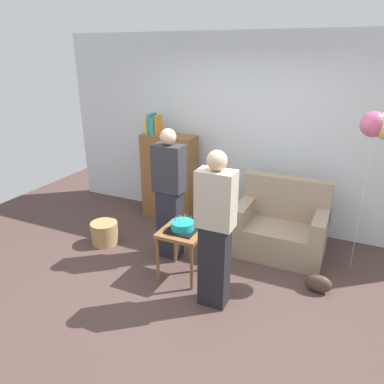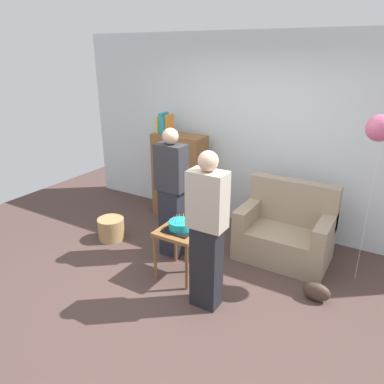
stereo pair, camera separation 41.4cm
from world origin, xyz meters
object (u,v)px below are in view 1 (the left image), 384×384
(person_blowing_candles, at_px, (169,194))
(handbag, at_px, (318,284))
(birthday_cake, at_px, (183,226))
(balloon_bunch, at_px, (382,125))
(wicker_basket, at_px, (105,233))
(bookshelf, at_px, (169,176))
(side_table, at_px, (183,237))
(couch, at_px, (281,228))
(person_holding_cake, at_px, (215,231))

(person_blowing_candles, relative_size, handbag, 5.82)
(birthday_cake, bearing_deg, person_blowing_candles, 135.17)
(person_blowing_candles, bearing_deg, balloon_bunch, 20.53)
(wicker_basket, bearing_deg, bookshelf, 70.56)
(birthday_cake, distance_m, person_blowing_candles, 0.53)
(side_table, relative_size, handbag, 2.07)
(wicker_basket, bearing_deg, couch, 19.21)
(balloon_bunch, bearing_deg, birthday_cake, -154.06)
(couch, height_order, bookshelf, bookshelf)
(bookshelf, xyz_separation_m, person_holding_cake, (1.40, -1.67, 0.16))
(bookshelf, distance_m, person_blowing_candles, 1.17)
(bookshelf, bearing_deg, person_holding_cake, -49.98)
(side_table, height_order, balloon_bunch, balloon_bunch)
(couch, bearing_deg, side_table, -131.92)
(couch, height_order, wicker_basket, couch)
(bookshelf, relative_size, birthday_cake, 4.98)
(bookshelf, relative_size, balloon_bunch, 0.84)
(bookshelf, bearing_deg, birthday_cake, -56.64)
(person_holding_cake, relative_size, wicker_basket, 4.53)
(wicker_basket, relative_size, balloon_bunch, 0.19)
(handbag, xyz_separation_m, balloon_bunch, (0.35, 0.55, 1.65))
(person_blowing_candles, distance_m, person_holding_cake, 1.07)
(person_blowing_candles, bearing_deg, bookshelf, 124.90)
(person_holding_cake, distance_m, balloon_bunch, 2.00)
(couch, xyz_separation_m, birthday_cake, (-0.90, -1.00, 0.29))
(bookshelf, xyz_separation_m, person_blowing_candles, (0.55, -1.02, 0.16))
(bookshelf, xyz_separation_m, handbag, (2.37, -1.03, -0.57))
(couch, distance_m, birthday_cake, 1.38)
(couch, distance_m, person_blowing_candles, 1.49)
(couch, distance_m, person_holding_cake, 1.45)
(bookshelf, height_order, balloon_bunch, balloon_bunch)
(bookshelf, height_order, birthday_cake, bookshelf)
(birthday_cake, relative_size, person_blowing_candles, 0.20)
(person_holding_cake, bearing_deg, wicker_basket, 12.81)
(birthday_cake, bearing_deg, side_table, -124.45)
(couch, xyz_separation_m, person_blowing_candles, (-1.24, -0.66, 0.49))
(bookshelf, height_order, handbag, bookshelf)
(side_table, distance_m, person_holding_cake, 0.68)
(side_table, bearing_deg, wicker_basket, 169.65)
(handbag, relative_size, balloon_bunch, 0.15)
(side_table, distance_m, birthday_cake, 0.14)
(birthday_cake, bearing_deg, wicker_basket, 169.65)
(wicker_basket, bearing_deg, person_blowing_candles, 6.32)
(person_blowing_candles, height_order, balloon_bunch, balloon_bunch)
(birthday_cake, bearing_deg, couch, 48.08)
(bookshelf, bearing_deg, balloon_bunch, -9.96)
(person_holding_cake, height_order, handbag, person_holding_cake)
(couch, height_order, person_blowing_candles, person_blowing_candles)
(side_table, xyz_separation_m, person_holding_cake, (0.51, -0.31, 0.34))
(birthday_cake, distance_m, balloon_bunch, 2.31)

